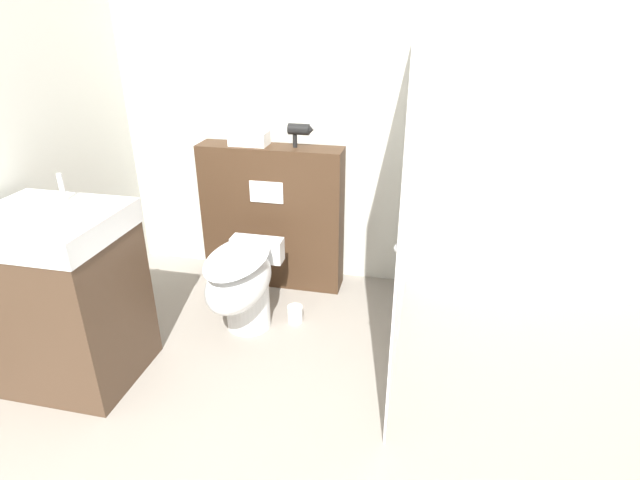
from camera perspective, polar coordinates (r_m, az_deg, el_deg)
name	(u,v)px	position (r m, az deg, el deg)	size (l,w,h in m)	color
wall_back	(346,97)	(3.26, 2.96, 15.98)	(8.00, 0.06, 2.50)	silver
partition_panel	(273,217)	(3.37, -5.43, 2.63)	(0.94, 0.21, 0.97)	#3D2819
shower_glass	(410,179)	(2.52, 10.27, 6.87)	(0.04, 1.50, 1.98)	silver
toilet	(243,283)	(2.91, -8.83, -4.90)	(0.33, 0.67, 0.52)	white
sink_vanity	(65,298)	(2.78, -27.16, -5.91)	(0.65, 0.55, 1.05)	#473323
hair_drier	(300,130)	(3.14, -2.30, 12.42)	(0.16, 0.07, 0.15)	black
folded_towel	(249,138)	(3.25, -8.10, 11.45)	(0.24, 0.14, 0.09)	white
spare_toilet_roll	(295,314)	(3.10, -2.87, -8.43)	(0.09, 0.09, 0.10)	white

